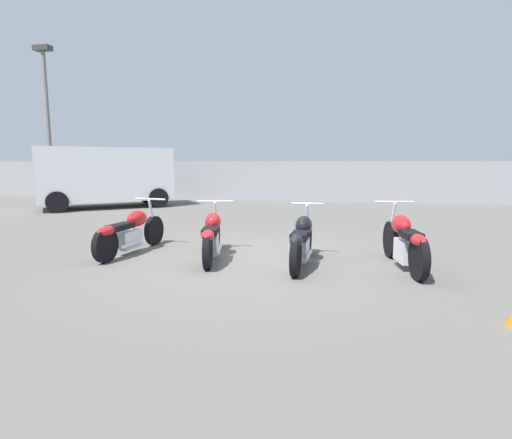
% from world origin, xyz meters
% --- Properties ---
extents(ground_plane, '(60.00, 60.00, 0.00)m').
position_xyz_m(ground_plane, '(0.00, 0.00, 0.00)').
color(ground_plane, '#5B5954').
extents(fence_back, '(40.00, 0.04, 1.67)m').
position_xyz_m(fence_back, '(0.00, 10.21, 0.83)').
color(fence_back, gray).
rests_on(fence_back, ground_plane).
extents(light_pole_left, '(0.70, 0.35, 6.25)m').
position_xyz_m(light_pole_left, '(-10.32, 8.22, 3.78)').
color(light_pole_left, slate).
rests_on(light_pole_left, ground_plane).
extents(motorcycle_slot_0, '(0.65, 2.08, 0.94)m').
position_xyz_m(motorcycle_slot_0, '(-2.27, -0.05, 0.40)').
color(motorcycle_slot_0, black).
rests_on(motorcycle_slot_0, ground_plane).
extents(motorcycle_slot_1, '(0.71, 1.94, 0.95)m').
position_xyz_m(motorcycle_slot_1, '(-0.69, -0.17, 0.40)').
color(motorcycle_slot_1, black).
rests_on(motorcycle_slot_1, ground_plane).
extents(motorcycle_slot_2, '(0.56, 1.97, 0.95)m').
position_xyz_m(motorcycle_slot_2, '(0.84, -0.29, 0.40)').
color(motorcycle_slot_2, black).
rests_on(motorcycle_slot_2, ground_plane).
extents(motorcycle_slot_3, '(0.65, 2.00, 0.99)m').
position_xyz_m(motorcycle_slot_3, '(2.42, -0.16, 0.43)').
color(motorcycle_slot_3, black).
rests_on(motorcycle_slot_3, ground_plane).
extents(parked_van, '(4.66, 4.25, 2.14)m').
position_xyz_m(parked_van, '(-6.78, 6.54, 1.19)').
color(parked_van, silver).
rests_on(parked_van, ground_plane).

